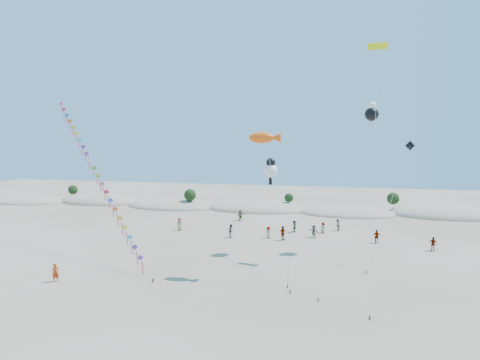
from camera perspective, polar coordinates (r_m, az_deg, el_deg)
The scene contains 10 objects.
ground at distance 31.75m, azimuth -11.92°, elevation -18.84°, with size 160.00×160.00×0.00m, color #806F58.
dune_ridge at distance 73.40m, azimuth 3.07°, elevation -4.08°, with size 145.30×11.49×5.57m.
kite_train at distance 48.65m, azimuth -19.92°, elevation 1.30°, with size 19.75×15.15×18.29m.
fish_kite at distance 38.04m, azimuth 3.58°, elevation 5.98°, with size 6.88×6.25×13.76m.
cartoon_kite_low at distance 45.42m, azimuth 4.39°, elevation 1.55°, with size 4.08×12.47×10.92m.
cartoon_kite_high at distance 48.71m, azimuth 18.21°, elevation 9.06°, with size 9.22×14.91×17.28m.
parafoil_kite at distance 46.35m, azimuth 18.97°, elevation 16.87°, with size 2.90×16.78×23.20m.
dark_kite at distance 44.56m, azimuth 21.73°, elevation 0.46°, with size 5.11×5.64×12.89m.
flyer_foreground at distance 41.51m, azimuth -24.75°, elevation -11.87°, with size 0.63×0.41×1.72m, color #B12C0E.
beachgoers at distance 55.40m, azimuth 6.72°, elevation -6.81°, with size 33.57×12.85×1.86m.
Camera 1 is at (11.73, -26.24, 13.48)m, focal length 30.00 mm.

